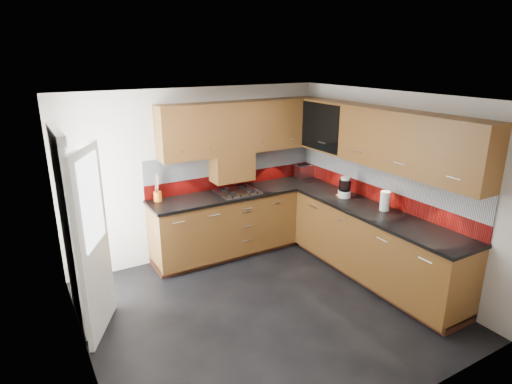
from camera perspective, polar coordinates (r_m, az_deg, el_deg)
room at (r=4.50m, az=1.14°, el=0.85°), size 4.00×3.80×2.64m
base_cabinets at (r=5.99m, az=6.25°, el=-5.62°), size 2.70×3.20×0.95m
countertop at (r=5.80m, az=6.38°, el=-1.32°), size 2.72×3.22×0.04m
backsplash at (r=6.01m, az=6.92°, el=2.25°), size 2.70×3.20×0.54m
upper_cabinets at (r=5.73m, az=7.67°, el=7.90°), size 2.50×3.20×0.72m
extractor_hood at (r=6.15m, az=-3.24°, el=3.38°), size 0.60×0.33×0.40m
glass_cabinet at (r=6.24m, az=9.59°, el=8.88°), size 0.32×0.80×0.66m
back_door at (r=4.79m, az=-22.51°, el=-5.45°), size 0.42×1.19×2.04m
gas_hob at (r=6.10m, az=-2.47°, el=0.09°), size 0.57×0.50×0.04m
utensil_pot at (r=5.86m, az=-12.99°, el=-0.34°), size 0.11×0.11×0.38m
toaster at (r=6.88m, az=6.45°, el=2.79°), size 0.28×0.18×0.20m
food_processor at (r=5.98m, az=11.73°, el=0.52°), size 0.17×0.17×0.29m
paper_towel at (r=5.60m, az=16.81°, el=-1.15°), size 0.12×0.12×0.25m
orange_cloth at (r=6.04m, az=11.48°, el=-0.51°), size 0.19×0.18×0.02m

